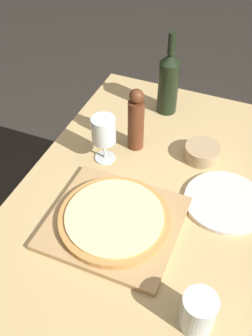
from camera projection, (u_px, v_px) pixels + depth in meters
ground_plane at (136, 317)px, 1.72m from camera, size 12.00×12.00×0.00m
dining_table at (140, 228)px, 1.27m from camera, size 0.78×1.32×0.76m
cutting_board at (114, 222)px, 1.13m from camera, size 0.37×0.34×0.02m
pizza at (114, 218)px, 1.12m from camera, size 0.32×0.32×0.02m
wine_bottle at (169, 82)px, 1.45m from camera, size 0.08×0.08×0.32m
pepper_mill at (136, 121)px, 1.31m from camera, size 0.06×0.06×0.23m
wine_glass at (104, 131)px, 1.26m from camera, size 0.08×0.08×0.17m
small_bowl at (202, 152)px, 1.32m from camera, size 0.12×0.12×0.05m
drinking_tumbler at (198, 312)px, 0.89m from camera, size 0.08×0.08×0.11m
dinner_plate at (225, 201)px, 1.19m from camera, size 0.25×0.25×0.01m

